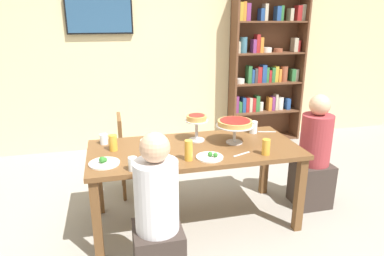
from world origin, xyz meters
The scene contains 21 objects.
ground_plane centered at (0.00, 0.00, 0.00)m, with size 12.00×12.00×0.00m, color gray.
rear_partition centered at (0.00, 2.20, 1.40)m, with size 8.00×0.12×2.80m, color beige.
dining_table centered at (0.00, 0.00, 0.65)m, with size 1.85×0.84×0.74m.
bookshelf centered at (1.59, 2.01, 1.12)m, with size 1.10×0.30×2.21m.
television centered at (-0.76, 2.11, 1.86)m, with size 0.85×0.05×0.48m.
diner_near_left centered at (-0.44, -0.71, 0.49)m, with size 0.34×0.34×1.15m.
diner_head_east centered at (1.23, 0.02, 0.49)m, with size 0.34×0.34×1.15m.
chair_far_left centered at (-0.52, 0.71, 0.49)m, with size 0.40×0.40×0.87m.
deep_dish_pizza_stand centered at (0.38, 0.03, 0.92)m, with size 0.34×0.34×0.22m.
personal_pizza_stand centered at (0.06, 0.17, 0.93)m, with size 0.22×0.22×0.25m.
salad_plate_near_diner centered at (-0.78, -0.18, 0.75)m, with size 0.24×0.24×0.07m.
salad_plate_far_diner centered at (0.07, -0.26, 0.75)m, with size 0.22×0.22×0.06m.
salad_plate_spare centered at (-0.32, 0.25, 0.76)m, with size 0.25×0.25×0.07m.
beer_glass_amber_tall centered at (0.54, -0.30, 0.81)m, with size 0.07×0.07×0.13m, color gold.
beer_glass_amber_short centered at (-0.70, 0.10, 0.81)m, with size 0.07×0.07×0.14m, color gold.
beer_glass_amber_spare centered at (-0.12, -0.26, 0.82)m, with size 0.07×0.07×0.17m, color gold.
water_glass_clear_near centered at (-0.57, -0.35, 0.79)m, with size 0.07×0.07×0.10m, color white.
water_glass_clear_far centered at (-0.78, 0.28, 0.79)m, with size 0.07×0.07×0.09m, color white.
water_glass_clear_spare centered at (0.66, 0.25, 0.80)m, with size 0.07×0.07×0.12m, color white.
cutlery_fork_near centered at (0.34, -0.25, 0.74)m, with size 0.18×0.02×0.01m, color silver.
cutlery_knife_near centered at (0.81, 0.25, 0.74)m, with size 0.18×0.02×0.01m, color silver.
Camera 1 is at (-0.70, -2.77, 1.85)m, focal length 32.35 mm.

